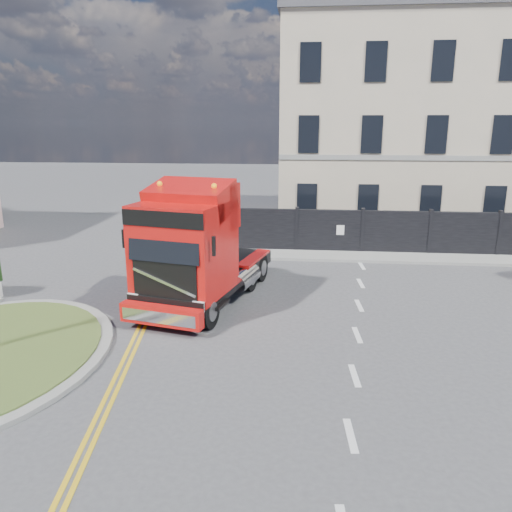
# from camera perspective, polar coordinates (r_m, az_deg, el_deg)

# --- Properties ---
(ground) EXTENTS (120.00, 120.00, 0.00)m
(ground) POSITION_cam_1_polar(r_m,az_deg,el_deg) (14.99, -0.06, -7.94)
(ground) COLOR #424244
(ground) RESTS_ON ground
(hoarding_fence) EXTENTS (18.80, 0.25, 2.00)m
(hoarding_fence) POSITION_cam_1_polar(r_m,az_deg,el_deg) (23.81, 18.15, 2.49)
(hoarding_fence) COLOR black
(hoarding_fence) RESTS_ON ground
(georgian_building) EXTENTS (12.30, 10.30, 12.80)m
(georgian_building) POSITION_cam_1_polar(r_m,az_deg,el_deg) (30.59, 14.89, 14.36)
(georgian_building) COLOR #B0A48C
(georgian_building) RESTS_ON ground
(pavement_far) EXTENTS (20.00, 1.60, 0.12)m
(pavement_far) POSITION_cam_1_polar(r_m,az_deg,el_deg) (23.05, 17.08, -0.22)
(pavement_far) COLOR gray
(pavement_far) RESTS_ON ground
(truck) EXTENTS (3.94, 7.10, 4.02)m
(truck) POSITION_cam_1_polar(r_m,az_deg,el_deg) (15.99, -7.07, 0.24)
(truck) COLOR black
(truck) RESTS_ON ground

